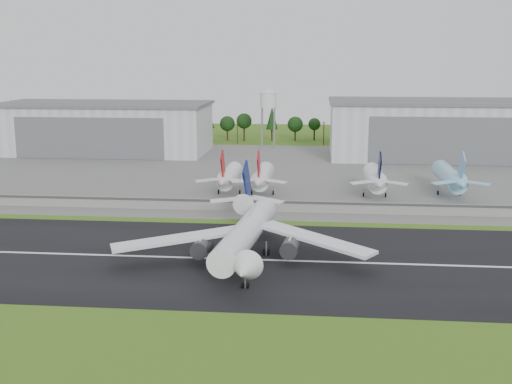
# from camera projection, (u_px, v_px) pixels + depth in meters

# --- Properties ---
(ground) EXTENTS (600.00, 600.00, 0.00)m
(ground) POSITION_uv_depth(u_px,v_px,m) (222.00, 274.00, 132.37)
(ground) COLOR #3A6016
(ground) RESTS_ON ground
(runway) EXTENTS (320.00, 60.00, 0.10)m
(runway) POSITION_uv_depth(u_px,v_px,m) (229.00, 259.00, 142.10)
(runway) COLOR black
(runway) RESTS_ON ground
(runway_centerline) EXTENTS (220.00, 1.00, 0.02)m
(runway_centerline) POSITION_uv_depth(u_px,v_px,m) (229.00, 259.00, 142.09)
(runway_centerline) COLOR white
(runway_centerline) RESTS_ON runway
(apron) EXTENTS (320.00, 150.00, 0.10)m
(apron) POSITION_uv_depth(u_px,v_px,m) (268.00, 172.00, 249.20)
(apron) COLOR slate
(apron) RESTS_ON ground
(blast_fence) EXTENTS (240.00, 0.61, 3.50)m
(blast_fence) POSITION_uv_depth(u_px,v_px,m) (250.00, 205.00, 185.53)
(blast_fence) COLOR gray
(blast_fence) RESTS_ON ground
(hangar_west) EXTENTS (97.00, 44.00, 23.20)m
(hangar_west) POSITION_uv_depth(u_px,v_px,m) (104.00, 128.00, 298.09)
(hangar_west) COLOR silver
(hangar_west) RESTS_ON ground
(hangar_east) EXTENTS (102.00, 47.00, 25.20)m
(hangar_east) POSITION_uv_depth(u_px,v_px,m) (445.00, 129.00, 283.24)
(hangar_east) COLOR silver
(hangar_east) RESTS_ON ground
(water_tower) EXTENTS (8.40, 8.40, 29.40)m
(water_tower) POSITION_uv_depth(u_px,v_px,m) (268.00, 98.00, 307.88)
(water_tower) COLOR #99999E
(water_tower) RESTS_ON ground
(utility_poles) EXTENTS (230.00, 3.00, 12.00)m
(utility_poles) POSITION_uv_depth(u_px,v_px,m) (280.00, 144.00, 327.11)
(utility_poles) COLOR black
(utility_poles) RESTS_ON ground
(treeline) EXTENTS (320.00, 16.00, 22.00)m
(treeline) POSITION_uv_depth(u_px,v_px,m) (282.00, 141.00, 341.71)
(treeline) COLOR black
(treeline) RESTS_ON ground
(main_airliner) EXTENTS (56.99, 59.27, 18.17)m
(main_airliner) POSITION_uv_depth(u_px,v_px,m) (246.00, 239.00, 140.30)
(main_airliner) COLOR white
(main_airliner) RESTS_ON runway
(parked_jet_red_a) EXTENTS (7.36, 31.29, 16.57)m
(parked_jet_red_a) POSITION_uv_depth(u_px,v_px,m) (228.00, 177.00, 206.53)
(parked_jet_red_a) COLOR white
(parked_jet_red_a) RESTS_ON ground
(parked_jet_red_b) EXTENTS (7.36, 31.29, 16.64)m
(parked_jet_red_b) POSITION_uv_depth(u_px,v_px,m) (262.00, 177.00, 205.49)
(parked_jet_red_b) COLOR white
(parked_jet_red_b) RESTS_ON ground
(parked_jet_navy) EXTENTS (7.36, 31.29, 16.80)m
(parked_jet_navy) POSITION_uv_depth(u_px,v_px,m) (376.00, 179.00, 202.09)
(parked_jet_navy) COLOR white
(parked_jet_navy) RESTS_ON ground
(parked_jet_skyblue) EXTENTS (7.36, 37.29, 16.79)m
(parked_jet_skyblue) POSITION_uv_depth(u_px,v_px,m) (451.00, 177.00, 204.68)
(parked_jet_skyblue) COLOR #8DCDF5
(parked_jet_skyblue) RESTS_ON ground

